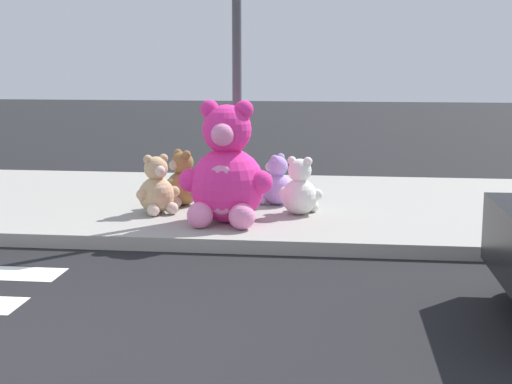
% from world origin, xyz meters
% --- Properties ---
extents(sidewalk, '(28.00, 4.40, 0.15)m').
position_xyz_m(sidewalk, '(0.00, 5.20, 0.07)').
color(sidewalk, '#9E9B93').
rests_on(sidewalk, ground_plane).
extents(sign_pole, '(0.56, 0.11, 3.20)m').
position_xyz_m(sign_pole, '(1.00, 4.40, 1.85)').
color(sign_pole, '#4C4C51').
rests_on(sign_pole, sidewalk).
extents(plush_pink_large, '(1.07, 0.94, 1.39)m').
position_xyz_m(plush_pink_large, '(0.96, 3.81, 0.71)').
color(plush_pink_large, '#F22D93').
rests_on(plush_pink_large, sidewalk).
extents(plush_brown, '(0.51, 0.51, 0.71)m').
position_xyz_m(plush_brown, '(0.23, 4.75, 0.43)').
color(plush_brown, olive).
rests_on(plush_brown, sidewalk).
extents(plush_lavender, '(0.46, 0.48, 0.65)m').
position_xyz_m(plush_lavender, '(1.42, 4.95, 0.41)').
color(plush_lavender, '#B28CD8').
rests_on(plush_lavender, sidewalk).
extents(plush_tan, '(0.50, 0.51, 0.71)m').
position_xyz_m(plush_tan, '(0.05, 4.24, 0.44)').
color(plush_tan, tan).
rests_on(plush_tan, sidewalk).
extents(plush_white, '(0.53, 0.49, 0.70)m').
position_xyz_m(plush_white, '(1.76, 4.39, 0.43)').
color(plush_white, white).
rests_on(plush_white, sidewalk).
extents(plush_yellow, '(0.41, 0.47, 0.61)m').
position_xyz_m(plush_yellow, '(0.80, 5.46, 0.39)').
color(plush_yellow, yellow).
rests_on(plush_yellow, sidewalk).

